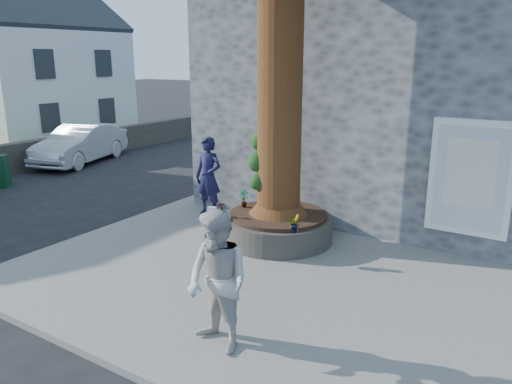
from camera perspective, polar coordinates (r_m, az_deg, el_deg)
The scene contains 14 objects.
ground at distance 9.69m, azimuth -7.70°, elevation -8.71°, with size 120.00×120.00×0.00m, color black.
pavement at distance 9.62m, azimuth 3.13°, elevation -8.37°, with size 9.00×8.00×0.12m, color slate.
yellow_line at distance 12.37m, azimuth -15.57°, elevation -3.75°, with size 0.10×30.00×0.01m, color yellow.
stone_shop at distance 14.30m, azimuth 19.61°, elevation 11.38°, with size 10.30×8.30×6.30m.
planter at distance 10.62m, azimuth 2.54°, elevation -3.99°, with size 2.30×2.30×0.60m.
cottage_far at distance 26.71m, azimuth -24.75°, elevation 13.65°, with size 7.30×7.40×8.75m.
man at distance 12.16m, azimuth -5.46°, elevation 1.75°, with size 0.70×0.46×1.93m, color #151438.
woman at distance 6.60m, azimuth -4.38°, elevation -10.22°, with size 0.93×0.73×1.91m, color #B3AFAB.
shopping_bag at distance 12.11m, azimuth -5.04°, elevation -2.36°, with size 0.20×0.12×0.28m, color white.
car_silver at distance 20.00m, azimuth -19.43°, elevation 5.20°, with size 1.52×4.36×1.44m, color #B5B7BD.
plant_a at distance 10.87m, azimuth -1.42°, elevation -0.70°, with size 0.22×0.15×0.41m, color gray.
plant_b at distance 9.38m, azimuth 4.46°, elevation -3.58°, with size 0.19×0.18×0.34m, color gray.
plant_c at distance 10.25m, azimuth -3.94°, elevation -2.02°, with size 0.17×0.17×0.31m, color gray.
plant_d at distance 9.39m, azimuth 4.45°, elevation -3.78°, with size 0.25×0.22×0.27m, color gray.
Camera 1 is at (5.81, -6.69, 3.91)m, focal length 35.00 mm.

